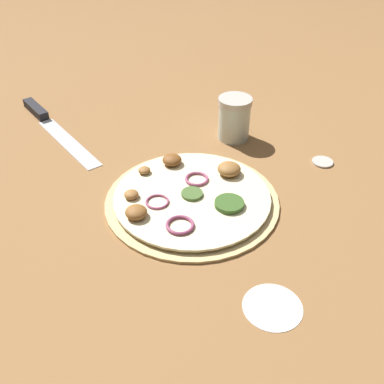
% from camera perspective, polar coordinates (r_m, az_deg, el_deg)
% --- Properties ---
extents(ground_plane, '(3.00, 3.00, 0.00)m').
position_cam_1_polar(ground_plane, '(0.73, -0.00, -1.21)').
color(ground_plane, olive).
extents(pizza, '(0.28, 0.28, 0.03)m').
position_cam_1_polar(pizza, '(0.72, -0.05, -0.64)').
color(pizza, '#D6B77A').
rests_on(pizza, ground_plane).
extents(knife, '(0.31, 0.09, 0.02)m').
position_cam_1_polar(knife, '(1.00, -18.06, 8.74)').
color(knife, silver).
rests_on(knife, ground_plane).
extents(spice_jar, '(0.06, 0.06, 0.08)m').
position_cam_1_polar(spice_jar, '(0.88, 5.38, 9.31)').
color(spice_jar, silver).
rests_on(spice_jar, ground_plane).
extents(loose_cap, '(0.04, 0.04, 0.01)m').
position_cam_1_polar(loose_cap, '(0.85, 16.26, 3.79)').
color(loose_cap, beige).
rests_on(loose_cap, ground_plane).
extents(flour_patch, '(0.08, 0.08, 0.00)m').
position_cam_1_polar(flour_patch, '(0.58, 10.19, -14.16)').
color(flour_patch, white).
rests_on(flour_patch, ground_plane).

